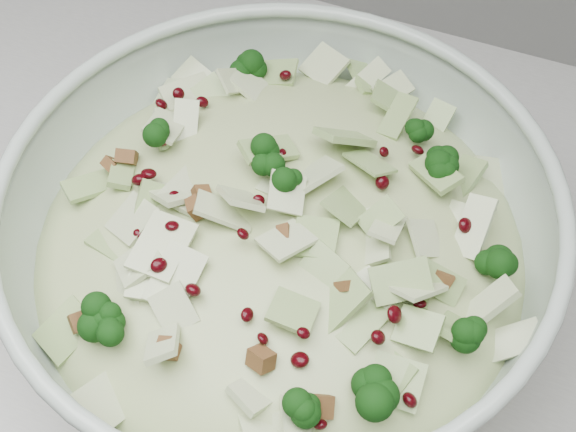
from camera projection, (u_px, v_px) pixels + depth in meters
name	position (u px, v px, depth m)	size (l,w,h in m)	color
mixing_bowl	(280.00, 254.00, 0.58)	(0.47, 0.47, 0.16)	#ABBCB0
salad	(280.00, 234.00, 0.56)	(0.41, 0.41, 0.16)	#C3D290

